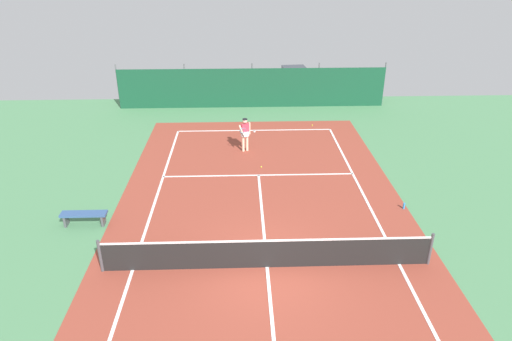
# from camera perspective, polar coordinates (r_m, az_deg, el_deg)

# --- Properties ---
(ground_plane) EXTENTS (36.00, 36.00, 0.00)m
(ground_plane) POSITION_cam_1_polar(r_m,az_deg,el_deg) (14.49, 1.38, -11.87)
(ground_plane) COLOR #4C8456
(court_surface) EXTENTS (11.02, 26.60, 0.01)m
(court_surface) POSITION_cam_1_polar(r_m,az_deg,el_deg) (14.49, 1.38, -11.86)
(court_surface) COLOR brown
(court_surface) RESTS_ON ground
(tennis_net) EXTENTS (10.12, 0.10, 1.10)m
(tennis_net) POSITION_cam_1_polar(r_m,az_deg,el_deg) (14.18, 1.40, -10.23)
(tennis_net) COLOR black
(tennis_net) RESTS_ON ground
(back_fence) EXTENTS (16.30, 0.98, 2.70)m
(back_fence) POSITION_cam_1_polar(r_m,az_deg,el_deg) (29.16, -0.50, 9.41)
(back_fence) COLOR #14472D
(back_fence) RESTS_ON ground
(tennis_player) EXTENTS (0.57, 0.83, 1.64)m
(tennis_player) POSITION_cam_1_polar(r_m,az_deg,el_deg) (22.03, -1.37, 4.74)
(tennis_player) COLOR beige
(tennis_player) RESTS_ON ground
(tennis_ball_near_player) EXTENTS (0.07, 0.07, 0.07)m
(tennis_ball_near_player) POSITION_cam_1_polar(r_m,az_deg,el_deg) (20.65, 0.66, 0.46)
(tennis_ball_near_player) COLOR #CCDB33
(tennis_ball_near_player) RESTS_ON ground
(tennis_ball_midcourt) EXTENTS (0.07, 0.07, 0.07)m
(tennis_ball_midcourt) POSITION_cam_1_polar(r_m,az_deg,el_deg) (25.87, 6.98, 5.59)
(tennis_ball_midcourt) COLOR #CCDB33
(tennis_ball_midcourt) RESTS_ON ground
(parked_car) EXTENTS (2.32, 4.35, 1.68)m
(parked_car) POSITION_cam_1_polar(r_m,az_deg,el_deg) (31.91, 4.81, 11.07)
(parked_car) COLOR silver
(parked_car) RESTS_ON ground
(courtside_bench) EXTENTS (1.60, 0.40, 0.49)m
(courtside_bench) POSITION_cam_1_polar(r_m,az_deg,el_deg) (17.37, -20.51, -5.26)
(courtside_bench) COLOR #335184
(courtside_bench) RESTS_ON ground
(water_bottle) EXTENTS (0.08, 0.08, 0.24)m
(water_bottle) POSITION_cam_1_polar(r_m,az_deg,el_deg) (18.25, 17.83, -4.19)
(water_bottle) COLOR #338CD8
(water_bottle) RESTS_ON ground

